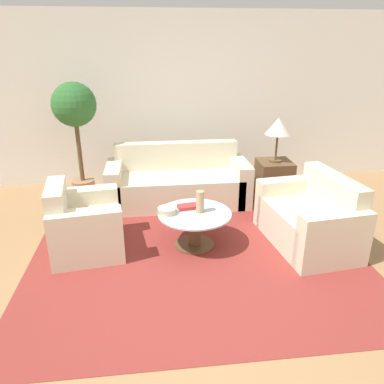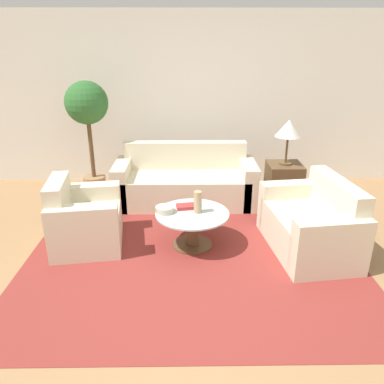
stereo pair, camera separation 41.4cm
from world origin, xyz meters
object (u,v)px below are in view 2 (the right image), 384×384
(coffee_table, at_px, (192,224))
(book_stack, at_px, (187,207))
(table_lamp, at_px, (289,129))
(vase, at_px, (198,202))
(potted_plant, at_px, (88,114))
(bowl, at_px, (165,209))
(armchair, at_px, (82,222))
(loveseat, at_px, (313,226))
(sofa_main, at_px, (185,183))

(coffee_table, bearing_deg, book_stack, 117.39)
(table_lamp, relative_size, vase, 2.53)
(potted_plant, height_order, book_stack, potted_plant)
(table_lamp, height_order, bowl, table_lamp)
(coffee_table, relative_size, potted_plant, 0.49)
(potted_plant, distance_m, bowl, 2.06)
(coffee_table, distance_m, bowl, 0.35)
(armchair, xyz_separation_m, loveseat, (2.55, -0.13, -0.00))
(potted_plant, relative_size, book_stack, 6.96)
(coffee_table, xyz_separation_m, table_lamp, (1.31, 1.25, 0.79))
(vase, bearing_deg, potted_plant, 134.26)
(coffee_table, relative_size, table_lamp, 1.31)
(bowl, distance_m, book_stack, 0.26)
(sofa_main, height_order, potted_plant, potted_plant)
(sofa_main, distance_m, armchair, 1.69)
(armchair, distance_m, bowl, 0.94)
(coffee_table, bearing_deg, sofa_main, 93.55)
(sofa_main, height_order, book_stack, sofa_main)
(armchair, height_order, book_stack, armchair)
(loveseat, bearing_deg, potted_plant, -127.60)
(potted_plant, distance_m, book_stack, 2.13)
(potted_plant, bearing_deg, table_lamp, -6.32)
(sofa_main, bearing_deg, coffee_table, -86.45)
(loveseat, bearing_deg, armchair, -99.94)
(armchair, xyz_separation_m, potted_plant, (-0.21, 1.50, 0.92))
(bowl, bearing_deg, potted_plant, 126.54)
(armchair, xyz_separation_m, coffee_table, (1.23, -0.05, -0.02))
(sofa_main, distance_m, bowl, 1.30)
(coffee_table, bearing_deg, loveseat, -3.68)
(armchair, bearing_deg, table_lamp, -72.51)
(vase, bearing_deg, book_stack, 138.27)
(sofa_main, relative_size, book_stack, 8.17)
(coffee_table, bearing_deg, bowl, 176.82)
(armchair, distance_m, book_stack, 1.18)
(sofa_main, xyz_separation_m, potted_plant, (-1.36, 0.27, 0.93))
(bowl, relative_size, book_stack, 0.84)
(sofa_main, xyz_separation_m, book_stack, (0.02, -1.16, 0.15))
(loveseat, relative_size, coffee_table, 1.60)
(coffee_table, xyz_separation_m, potted_plant, (-1.44, 1.55, 0.94))
(table_lamp, bearing_deg, potted_plant, 173.68)
(sofa_main, relative_size, table_lamp, 3.14)
(vase, bearing_deg, sofa_main, 96.26)
(potted_plant, bearing_deg, coffee_table, -47.14)
(potted_plant, xyz_separation_m, vase, (1.50, -1.54, -0.67))
(bowl, height_order, book_stack, bowl)
(table_lamp, bearing_deg, loveseat, -89.69)
(book_stack, bearing_deg, bowl, -166.16)
(loveseat, relative_size, bowl, 6.46)
(coffee_table, xyz_separation_m, bowl, (-0.30, 0.02, 0.18))
(armchair, xyz_separation_m, book_stack, (1.16, 0.07, 0.15))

